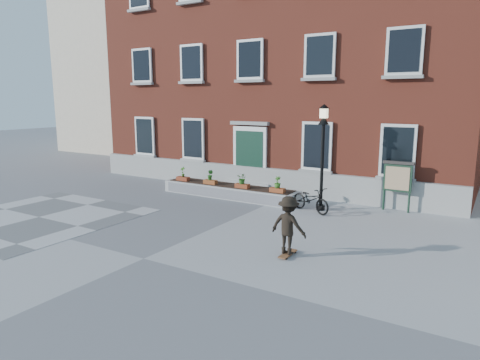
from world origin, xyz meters
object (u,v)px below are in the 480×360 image
Objects in this scene: lamp_post at (323,143)px; notice_board at (398,178)px; bicycle at (311,199)px; skateboarder at (288,225)px.

lamp_post is 3.05m from notice_board.
skateboarder is at bearing -142.31° from bicycle.
lamp_post is 5.39m from skateboarder.
bicycle is at bearing -117.79° from lamp_post.
notice_board reaches higher than skateboarder.
bicycle is at bearing 105.14° from skateboarder.
notice_board is at bearing 27.92° from lamp_post.
notice_board is 1.15× the size of skateboarder.
bicycle is at bearing -147.12° from notice_board.
skateboarder is (1.24, -4.58, 0.38)m from bicycle.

